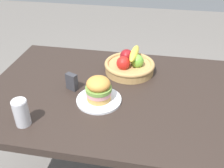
{
  "coord_description": "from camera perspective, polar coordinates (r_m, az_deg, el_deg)",
  "views": [
    {
      "loc": [
        0.16,
        -1.07,
        1.51
      ],
      "look_at": [
        -0.03,
        -0.03,
        0.81
      ],
      "focal_mm": 40.76,
      "sensor_mm": 36.0,
      "label": 1
    }
  ],
  "objects": [
    {
      "name": "plate",
      "position": [
        1.25,
        -2.94,
        -3.55
      ],
      "size": [
        0.22,
        0.22,
        0.01
      ],
      "primitive_type": "cylinder",
      "color": "white",
      "rests_on": "dining_table"
    },
    {
      "name": "dining_table",
      "position": [
        1.38,
        1.66,
        -5.05
      ],
      "size": [
        1.4,
        0.9,
        0.75
      ],
      "color": "#2D231E",
      "rests_on": "ground_plane"
    },
    {
      "name": "sandwich",
      "position": [
        1.22,
        -3.03,
        -1.05
      ],
      "size": [
        0.13,
        0.13,
        0.12
      ],
      "color": "tan",
      "rests_on": "plate"
    },
    {
      "name": "napkin_holder",
      "position": [
        1.33,
        -9.01,
        0.51
      ],
      "size": [
        0.07,
        0.05,
        0.09
      ],
      "primitive_type": "cube",
      "rotation": [
        0.0,
        0.0,
        -0.42
      ],
      "color": "#333338",
      "rests_on": "dining_table"
    },
    {
      "name": "fruit_basket",
      "position": [
        1.47,
        3.98,
        4.34
      ],
      "size": [
        0.29,
        0.29,
        0.14
      ],
      "color": "tan",
      "rests_on": "dining_table"
    },
    {
      "name": "soda_can",
      "position": [
        1.15,
        -19.69,
        -6.06
      ],
      "size": [
        0.07,
        0.07,
        0.13
      ],
      "color": "silver",
      "rests_on": "dining_table"
    }
  ]
}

